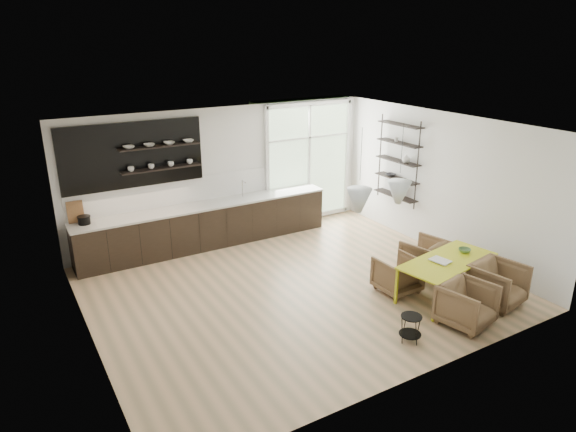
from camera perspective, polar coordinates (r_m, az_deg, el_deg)
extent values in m
cube|color=#D8AE83|center=(9.38, 0.89, -8.02)|extent=(7.00, 6.00, 0.01)
cube|color=white|center=(11.35, -7.03, 4.69)|extent=(7.00, 0.02, 2.90)
cube|color=white|center=(7.69, -21.95, -4.00)|extent=(0.02, 6.00, 2.90)
cube|color=white|center=(10.96, 16.77, 3.45)|extent=(0.02, 6.00, 2.90)
cube|color=silver|center=(8.43, 0.99, 9.75)|extent=(7.00, 6.00, 0.01)
cube|color=#B2D1A5|center=(12.31, 2.26, 6.00)|extent=(2.20, 0.02, 2.70)
cube|color=silver|center=(12.29, 2.33, 5.98)|extent=(2.30, 0.08, 2.80)
cone|color=silver|center=(8.87, 7.89, 1.73)|extent=(0.44, 0.44, 0.42)
cone|color=silver|center=(9.43, 12.20, 2.56)|extent=(0.44, 0.44, 0.42)
cylinder|color=black|center=(8.66, 8.14, 6.81)|extent=(0.01, 0.01, 0.89)
cylinder|color=black|center=(9.23, 12.55, 7.34)|extent=(0.01, 0.01, 0.89)
cube|color=black|center=(11.14, -8.93, -1.09)|extent=(5.50, 0.65, 0.90)
cube|color=silver|center=(10.99, -9.06, 1.20)|extent=(5.54, 0.69, 0.04)
cube|color=white|center=(11.19, -9.75, 3.00)|extent=(5.50, 0.02, 0.55)
cube|color=black|center=(10.56, -16.85, 6.50)|extent=(2.80, 0.06, 1.30)
cube|color=black|center=(10.52, -14.09, 7.55)|extent=(1.60, 0.28, 0.03)
cube|color=black|center=(10.62, -13.89, 5.18)|extent=(1.60, 0.28, 0.03)
cube|color=brown|center=(10.54, -22.56, 0.43)|extent=(0.30, 0.10, 0.42)
cylinder|color=silver|center=(11.35, -5.09, 3.04)|extent=(0.02, 0.02, 0.40)
imported|color=white|center=(10.36, -17.30, 7.31)|extent=(0.22, 0.22, 0.05)
imported|color=white|center=(10.46, -15.16, 7.62)|extent=(0.22, 0.22, 0.05)
imported|color=white|center=(10.57, -13.07, 7.91)|extent=(0.22, 0.22, 0.05)
imported|color=white|center=(10.70, -11.02, 8.19)|extent=(0.22, 0.22, 0.05)
imported|color=white|center=(10.46, -17.06, 5.02)|extent=(0.12, 0.12, 0.10)
imported|color=white|center=(10.55, -14.96, 5.35)|extent=(0.12, 0.12, 0.10)
imported|color=white|center=(10.66, -12.89, 5.66)|extent=(0.12, 0.12, 0.10)
imported|color=white|center=(10.79, -10.87, 5.96)|extent=(0.12, 0.12, 0.10)
cylinder|color=black|center=(10.43, -21.71, -0.47)|extent=(0.23, 0.23, 0.14)
cube|color=black|center=(11.20, 14.17, 5.36)|extent=(0.02, 0.02, 1.90)
cube|color=black|center=(12.05, 10.20, 6.63)|extent=(0.02, 0.02, 1.90)
cube|color=black|center=(11.83, 11.84, 2.25)|extent=(0.26, 1.20, 0.02)
cube|color=black|center=(11.72, 11.98, 4.12)|extent=(0.26, 1.20, 0.02)
cube|color=black|center=(11.62, 12.11, 6.02)|extent=(0.26, 1.20, 0.02)
cube|color=black|center=(11.53, 12.26, 7.95)|extent=(0.26, 1.20, 0.03)
cube|color=black|center=(11.46, 12.40, 9.91)|extent=(0.26, 1.20, 0.03)
imported|color=white|center=(11.42, 13.00, 6.28)|extent=(0.18, 0.18, 0.19)
imported|color=#333338|center=(11.85, 11.34, 4.53)|extent=(0.22, 0.22, 0.05)
imported|color=white|center=(11.59, 11.94, 8.33)|extent=(0.10, 0.10, 0.09)
cube|color=brown|center=(11.72, 12.21, 2.74)|extent=(0.10, 0.18, 0.24)
cube|color=#BFC517|center=(9.25, 17.34, -4.78)|extent=(1.97, 1.15, 0.03)
cube|color=#BFC517|center=(8.54, 15.98, -9.30)|extent=(0.05, 0.05, 0.65)
cube|color=#BFC517|center=(8.91, 11.96, -7.67)|extent=(0.05, 0.05, 0.65)
cube|color=#BFC517|center=(9.94, 21.75, -5.73)|extent=(0.05, 0.05, 0.65)
cube|color=#BFC517|center=(10.26, 18.08, -4.48)|extent=(0.05, 0.05, 0.65)
imported|color=brown|center=(9.35, 12.04, -6.36)|extent=(0.69, 0.71, 0.64)
imported|color=brown|center=(10.14, 14.88, -4.35)|extent=(0.87, 0.88, 0.68)
imported|color=brown|center=(8.60, 19.23, -9.27)|extent=(0.90, 0.91, 0.70)
imported|color=brown|center=(9.40, 22.28, -7.03)|extent=(0.91, 0.92, 0.73)
cylinder|color=black|center=(7.91, 13.57, -10.82)|extent=(0.31, 0.31, 0.02)
cylinder|color=black|center=(8.06, 13.40, -12.62)|extent=(0.33, 0.33, 0.01)
cylinder|color=black|center=(8.09, 14.33, -11.84)|extent=(0.01, 0.01, 0.41)
cylinder|color=black|center=(8.12, 12.86, -11.60)|extent=(0.01, 0.01, 0.41)
cylinder|color=black|center=(7.94, 12.56, -12.33)|extent=(0.01, 0.01, 0.41)
cylinder|color=black|center=(7.91, 14.06, -12.58)|extent=(0.01, 0.01, 0.41)
imported|color=white|center=(9.05, 16.10, -5.01)|extent=(0.30, 0.37, 0.03)
imported|color=#517846|center=(9.65, 19.03, -3.63)|extent=(0.29, 0.29, 0.07)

